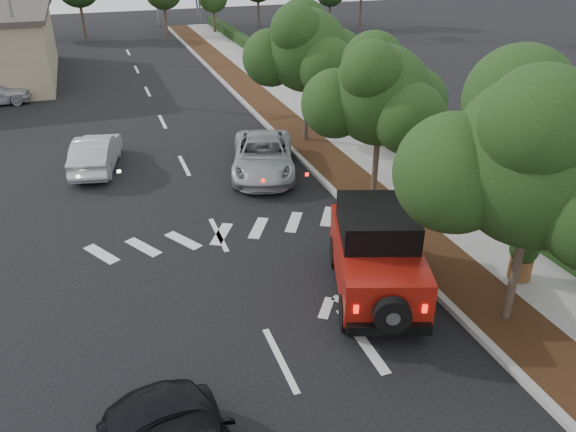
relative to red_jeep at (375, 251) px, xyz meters
name	(u,v)px	position (x,y,z in m)	size (l,w,h in m)	color
ground	(280,360)	(-3.17, -1.77, -1.17)	(120.00, 120.00, 0.00)	black
curb	(292,150)	(1.43, 10.23, -1.10)	(0.20, 70.00, 0.15)	#9E9B93
planting_strip	(314,148)	(2.43, 10.23, -1.11)	(1.80, 70.00, 0.12)	black
sidewalk	(354,143)	(4.33, 10.23, -1.11)	(2.00, 70.00, 0.12)	gray
hedge	(383,132)	(5.73, 10.23, -0.77)	(0.80, 70.00, 0.80)	black
transmission_tower	(180,25)	(2.83, 46.23, -1.17)	(7.00, 4.00, 28.00)	slate
street_tree_near	(504,320)	(2.43, -2.27, -1.17)	(3.80, 3.80, 5.92)	black
street_tree_mid	(373,202)	(2.43, 4.73, -1.17)	(3.20, 3.20, 5.32)	black
street_tree_far	(306,142)	(2.43, 11.23, -1.17)	(3.40, 3.40, 5.62)	black
light_pole_a	(29,93)	(-9.67, 24.23, -1.17)	(2.00, 0.22, 9.00)	slate
light_pole_b	(23,54)	(-10.67, 36.23, -1.17)	(2.00, 0.22, 9.00)	slate
red_jeep	(375,251)	(0.00, 0.00, 0.00)	(3.22, 4.72, 2.31)	black
silver_suv_ahead	(263,156)	(-0.38, 8.51, -0.48)	(2.29, 4.97, 1.38)	#9FA2A6
silver_sedan_oncoming	(96,153)	(-6.43, 11.07, -0.51)	(1.41, 4.06, 1.34)	#B8BCC0
terracotta_planter	(523,253)	(3.87, -0.98, -0.29)	(0.75, 0.75, 1.31)	brown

